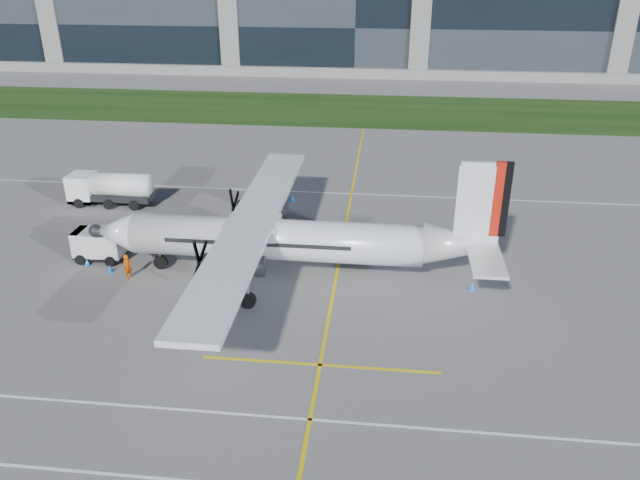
{
  "coord_description": "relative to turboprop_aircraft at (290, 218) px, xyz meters",
  "views": [
    {
      "loc": [
        5.83,
        -31.31,
        18.89
      ],
      "look_at": [
        1.98,
        3.13,
        2.58
      ],
      "focal_mm": 35.0,
      "sensor_mm": 36.0,
      "label": 1
    }
  ],
  "objects": [
    {
      "name": "ground_crew_person",
      "position": [
        -10.1,
        -1.53,
        -3.05
      ],
      "size": [
        0.89,
        0.94,
        1.88
      ],
      "primitive_type": "imported",
      "rotation": [
        0.0,
        0.0,
        0.96
      ],
      "color": "#F25907",
      "rests_on": "ground"
    },
    {
      "name": "safety_cone_nose_port",
      "position": [
        -11.64,
        -0.84,
        -3.74
      ],
      "size": [
        0.36,
        0.36,
        0.5
      ],
      "primitive_type": "cone",
      "color": "#0D77EC",
      "rests_on": "ground"
    },
    {
      "name": "terminal_building",
      "position": [
        -0.16,
        76.87,
        3.51
      ],
      "size": [
        120.0,
        20.0,
        15.0
      ],
      "primitive_type": "cube",
      "color": "black",
      "rests_on": "ground"
    },
    {
      "name": "fuel_tanker_truck",
      "position": [
        -16.75,
        10.35,
        -2.67
      ],
      "size": [
        7.04,
        2.29,
        2.64
      ],
      "primitive_type": null,
      "color": "white",
      "rests_on": "ground"
    },
    {
      "name": "grass_strip",
      "position": [
        -0.16,
        44.87,
        -3.97
      ],
      "size": [
        400.0,
        18.0,
        0.04
      ],
      "primitive_type": "cube",
      "color": "black",
      "rests_on": "ground"
    },
    {
      "name": "tree_line",
      "position": [
        -0.16,
        136.87,
        -0.99
      ],
      "size": [
        400.0,
        6.0,
        6.0
      ],
      "primitive_type": "cube",
      "color": "black",
      "rests_on": "ground"
    },
    {
      "name": "yellow_taxiway_centerline",
      "position": [
        2.84,
        6.87,
        -3.98
      ],
      "size": [
        0.2,
        70.0,
        0.01
      ],
      "primitive_type": "cube",
      "color": "yellow",
      "rests_on": "ground"
    },
    {
      "name": "turboprop_aircraft",
      "position": [
        0.0,
        0.0,
        0.0
      ],
      "size": [
        25.64,
        26.59,
        7.98
      ],
      "primitive_type": null,
      "color": "white",
      "rests_on": "ground"
    },
    {
      "name": "safety_cone_fwd",
      "position": [
        -13.51,
        -0.15,
        -3.74
      ],
      "size": [
        0.36,
        0.36,
        0.5
      ],
      "primitive_type": "cone",
      "color": "#0D77EC",
      "rests_on": "ground"
    },
    {
      "name": "ground",
      "position": [
        -0.16,
        36.87,
        -3.99
      ],
      "size": [
        400.0,
        400.0,
        0.0
      ],
      "primitive_type": "plane",
      "color": "slate",
      "rests_on": "ground"
    },
    {
      "name": "safety_cone_nose_stbd",
      "position": [
        -12.31,
        2.01,
        -3.74
      ],
      "size": [
        0.36,
        0.36,
        0.5
      ],
      "primitive_type": "cone",
      "color": "#0D77EC",
      "rests_on": "ground"
    },
    {
      "name": "baggage_tug",
      "position": [
        -12.97,
        0.89,
        -2.97
      ],
      "size": [
        3.39,
        2.03,
        2.03
      ],
      "primitive_type": null,
      "color": "silver",
      "rests_on": "ground"
    },
    {
      "name": "safety_cone_stbdwing",
      "position": [
        -1.88,
        12.72,
        -3.74
      ],
      "size": [
        0.36,
        0.36,
        0.5
      ],
      "primitive_type": "cone",
      "color": "#0D77EC",
      "rests_on": "ground"
    },
    {
      "name": "safety_cone_tail",
      "position": [
        11.17,
        -0.61,
        -3.74
      ],
      "size": [
        0.36,
        0.36,
        0.5
      ],
      "primitive_type": "cone",
      "color": "#0D77EC",
      "rests_on": "ground"
    }
  ]
}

